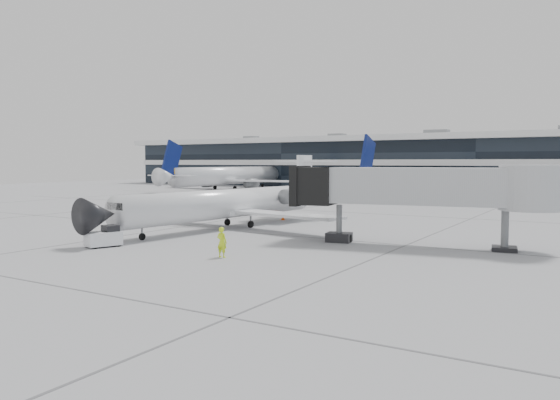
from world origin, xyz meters
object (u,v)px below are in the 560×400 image
Objects in this scene: baggage_tug at (104,237)px; regional_jet at (231,203)px; jet_bridge at (430,187)px; ramp_worker at (222,242)px.

regional_jet is at bearing 105.60° from baggage_tug.
jet_bridge reaches higher than ramp_worker.
ramp_worker is 9.19m from baggage_tug.
ramp_worker is at bearing -49.49° from regional_jet.
ramp_worker is (8.20, -12.07, -1.24)m from regional_jet.
ramp_worker is at bearing -141.79° from jet_bridge.
jet_bridge is (17.48, -1.77, 1.80)m from regional_jet.
baggage_tug is at bearing -158.84° from jet_bridge.
baggage_tug is (-9.16, -0.75, -0.28)m from ramp_worker.
ramp_worker reaches higher than baggage_tug.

